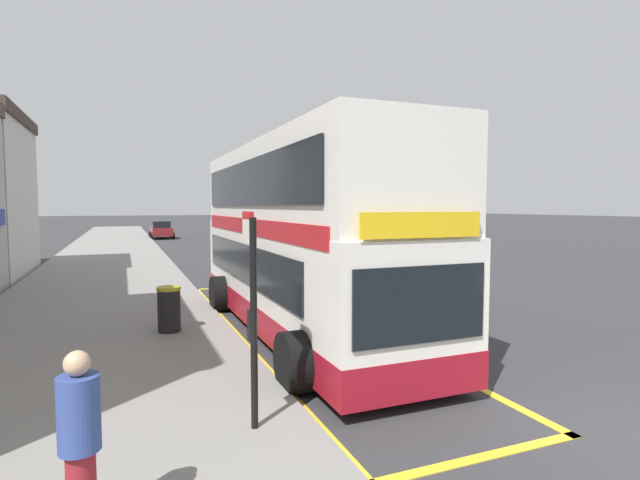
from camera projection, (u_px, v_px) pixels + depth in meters
The scene contains 10 objects.
ground_plane at pixel (216, 247), 35.56m from camera, with size 260.00×260.00×0.00m, color #333335.
pavement_near at pixel (113, 249), 32.93m from camera, with size 6.00×76.00×0.14m, color gray.
double_decker_bus at pixel (298, 245), 11.55m from camera, with size 3.18×10.33×4.40m.
bus_bay_markings at pixel (297, 328), 11.85m from camera, with size 3.12×13.33×0.01m.
bus_stop_sign at pixel (252, 302), 6.20m from camera, with size 0.09×0.51×2.77m.
parked_car_white_far at pixel (230, 225), 55.88m from camera, with size 2.09×4.20×1.62m.
parked_car_navy_ahead at pixel (276, 234), 37.87m from camera, with size 2.09×4.20×1.62m.
parked_car_maroon_behind at pixel (161, 230), 44.72m from camera, with size 2.09×4.20×1.62m.
pedestrian_waiting_near_sign at pixel (80, 439), 4.06m from camera, with size 0.34×0.34×1.65m.
litter_bin at pixel (169, 309), 11.01m from camera, with size 0.53×0.53×1.02m.
Camera 1 is at (-6.30, -3.69, 2.98)m, focal length 27.31 mm.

